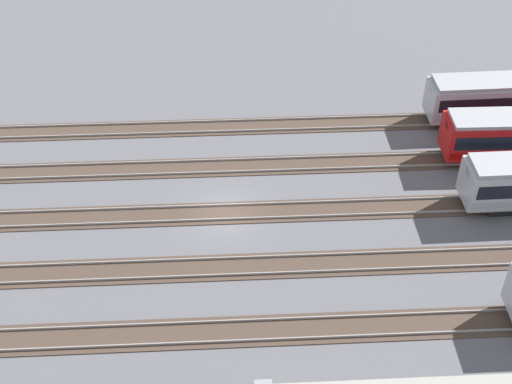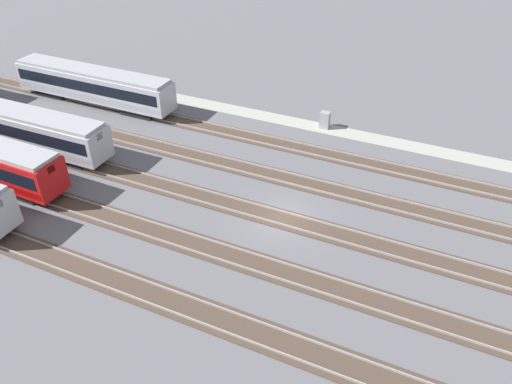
% 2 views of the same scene
% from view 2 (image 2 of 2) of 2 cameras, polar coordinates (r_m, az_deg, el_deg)
% --- Properties ---
extents(ground_plane, '(400.00, 400.00, 0.00)m').
position_cam_2_polar(ground_plane, '(36.12, 3.05, -3.14)').
color(ground_plane, '#5B5B60').
extents(service_walkway, '(54.00, 2.00, 0.01)m').
position_cam_2_polar(service_walkway, '(47.91, 9.71, 6.80)').
color(service_walkway, '#9E9E93').
rests_on(service_walkway, ground).
extents(rail_track_nearest, '(90.00, 2.23, 0.21)m').
position_cam_2_polar(rail_track_nearest, '(44.05, 8.02, 4.34)').
color(rail_track_nearest, '#47382D').
rests_on(rail_track_nearest, ground).
extents(rail_track_near_inner, '(90.00, 2.24, 0.21)m').
position_cam_2_polar(rail_track_near_inner, '(39.95, 5.78, 1.00)').
color(rail_track_near_inner, '#47382D').
rests_on(rail_track_near_inner, ground).
extents(rail_track_middle, '(90.00, 2.24, 0.21)m').
position_cam_2_polar(rail_track_middle, '(36.10, 3.05, -3.08)').
color(rail_track_middle, '#47382D').
rests_on(rail_track_middle, ground).
extents(rail_track_far_inner, '(90.00, 2.23, 0.21)m').
position_cam_2_polar(rail_track_far_inner, '(32.57, -0.33, -8.08)').
color(rail_track_far_inner, '#47382D').
rests_on(rail_track_far_inner, ground).
extents(rail_track_farthest, '(90.00, 2.23, 0.21)m').
position_cam_2_polar(rail_track_farthest, '(29.48, -4.60, -14.17)').
color(rail_track_farthest, '#47382D').
rests_on(rail_track_farthest, ground).
extents(subway_car_front_row_centre, '(18.03, 3.06, 3.70)m').
position_cam_2_polar(subway_car_front_row_centre, '(48.45, -25.54, 6.77)').
color(subway_car_front_row_centre, '#ADAFB7').
rests_on(subway_car_front_row_centre, ground).
extents(subway_car_back_row_leftmost, '(18.01, 2.91, 3.70)m').
position_cam_2_polar(subway_car_back_row_leftmost, '(54.58, -18.06, 11.56)').
color(subway_car_back_row_leftmost, '#ADAFB7').
rests_on(subway_car_back_row_leftmost, ground).
extents(electrical_cabinet, '(0.90, 0.73, 1.60)m').
position_cam_2_polar(electrical_cabinet, '(48.08, 7.87, 8.16)').
color(electrical_cabinet, gray).
rests_on(electrical_cabinet, ground).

